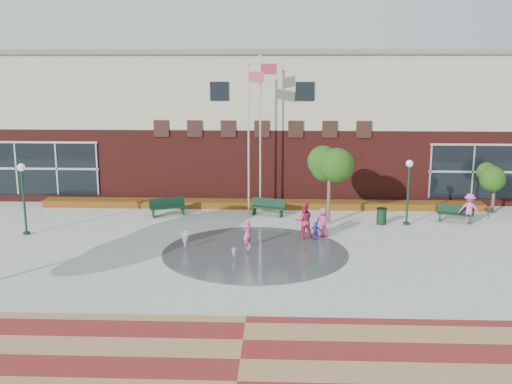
{
  "coord_description": "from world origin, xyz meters",
  "views": [
    {
      "loc": [
        1.12,
        -22.89,
        8.42
      ],
      "look_at": [
        0.0,
        4.0,
        2.6
      ],
      "focal_mm": 42.0,
      "sensor_mm": 36.0,
      "label": 1
    }
  ],
  "objects_px": {
    "bench_left": "(168,210)",
    "trash_can": "(382,216)",
    "child_splash": "(247,234)",
    "flagpole_right": "(249,130)",
    "flagpole_left": "(261,126)"
  },
  "relations": [
    {
      "from": "bench_left",
      "to": "trash_can",
      "type": "relative_size",
      "value": 2.3
    },
    {
      "from": "bench_left",
      "to": "child_splash",
      "type": "xyz_separation_m",
      "value": [
        4.78,
        -5.66,
        0.35
      ]
    },
    {
      "from": "flagpole_right",
      "to": "bench_left",
      "type": "relative_size",
      "value": 4.07
    },
    {
      "from": "bench_left",
      "to": "flagpole_right",
      "type": "bearing_deg",
      "value": -8.83
    },
    {
      "from": "flagpole_right",
      "to": "bench_left",
      "type": "bearing_deg",
      "value": -141.0
    },
    {
      "from": "flagpole_right",
      "to": "child_splash",
      "type": "relative_size",
      "value": 6.27
    },
    {
      "from": "flagpole_left",
      "to": "child_splash",
      "type": "height_order",
      "value": "flagpole_left"
    },
    {
      "from": "flagpole_right",
      "to": "trash_can",
      "type": "bearing_deg",
      "value": 5.78
    },
    {
      "from": "flagpole_right",
      "to": "trash_can",
      "type": "xyz_separation_m",
      "value": [
        7.15,
        -2.46,
        -4.26
      ]
    },
    {
      "from": "flagpole_right",
      "to": "child_splash",
      "type": "distance_m",
      "value": 7.92
    },
    {
      "from": "flagpole_left",
      "to": "flagpole_right",
      "type": "bearing_deg",
      "value": -171.35
    },
    {
      "from": "trash_can",
      "to": "child_splash",
      "type": "bearing_deg",
      "value": -147.77
    },
    {
      "from": "bench_left",
      "to": "trash_can",
      "type": "height_order",
      "value": "bench_left"
    },
    {
      "from": "child_splash",
      "to": "flagpole_right",
      "type": "bearing_deg",
      "value": -126.05
    },
    {
      "from": "flagpole_right",
      "to": "bench_left",
      "type": "height_order",
      "value": "flagpole_right"
    }
  ]
}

